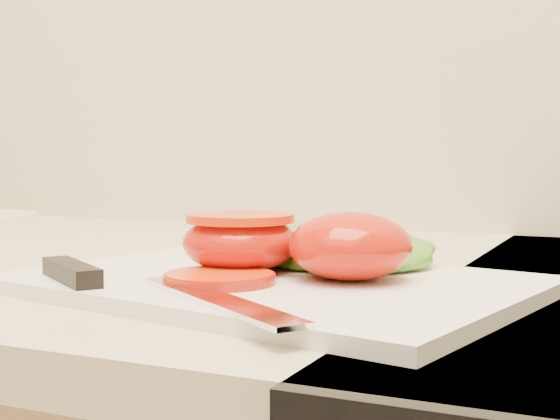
% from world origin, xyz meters
% --- Properties ---
extents(cutting_board, '(0.38, 0.30, 0.01)m').
position_xyz_m(cutting_board, '(0.08, 1.54, 0.94)').
color(cutting_board, white).
rests_on(cutting_board, counter).
extents(tomato_half_dome, '(0.08, 0.08, 0.05)m').
position_xyz_m(tomato_half_dome, '(0.13, 1.55, 0.96)').
color(tomato_half_dome, red).
rests_on(tomato_half_dome, cutting_board).
extents(tomato_half_cut, '(0.08, 0.08, 0.04)m').
position_xyz_m(tomato_half_cut, '(0.05, 1.55, 0.96)').
color(tomato_half_cut, red).
rests_on(tomato_half_cut, cutting_board).
extents(tomato_slice_0, '(0.07, 0.07, 0.01)m').
position_xyz_m(tomato_slice_0, '(0.06, 1.50, 0.94)').
color(tomato_slice_0, '#F8440F').
rests_on(tomato_slice_0, cutting_board).
extents(lettuce_leaf_0, '(0.16, 0.13, 0.03)m').
position_xyz_m(lettuce_leaf_0, '(0.08, 1.62, 0.95)').
color(lettuce_leaf_0, '#59A22B').
rests_on(lettuce_leaf_0, cutting_board).
extents(lettuce_leaf_1, '(0.14, 0.13, 0.02)m').
position_xyz_m(lettuce_leaf_1, '(0.12, 1.61, 0.95)').
color(lettuce_leaf_1, '#59A22B').
rests_on(lettuce_leaf_1, cutting_board).
extents(knife, '(0.24, 0.11, 0.01)m').
position_xyz_m(knife, '(0.01, 1.46, 0.94)').
color(knife, silver).
rests_on(knife, cutting_board).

